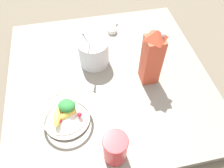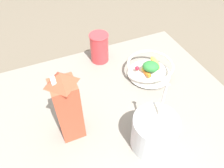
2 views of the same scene
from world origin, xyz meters
The scene contains 6 objects.
ground_plane centered at (0.00, 0.00, 0.00)m, with size 6.00×6.00×0.00m, color #665B4C.
countertop centered at (0.00, 0.00, 0.02)m, with size 0.91×0.91×0.04m.
fruit_bowl centered at (-0.19, 0.20, 0.08)m, with size 0.19×0.19×0.09m.
milk_carton centered at (-0.05, -0.17, 0.18)m, with size 0.07×0.07×0.27m.
yogurt_tub centered at (0.10, 0.05, 0.11)m, with size 0.14×0.14×0.23m.
drinking_cup centered at (-0.37, 0.05, 0.11)m, with size 0.08×0.08×0.14m.
Camera 2 is at (0.37, -0.21, 0.69)m, focal length 35.00 mm.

